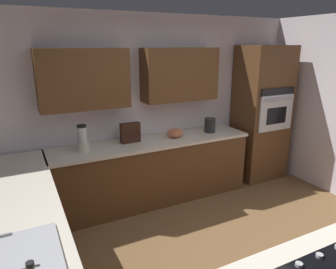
# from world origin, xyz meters

# --- Properties ---
(wall_back) EXTENTS (6.00, 0.44, 2.60)m
(wall_back) POSITION_xyz_m (0.07, -2.04, 1.42)
(wall_back) COLOR silver
(wall_back) RESTS_ON ground
(lower_cabinets_back) EXTENTS (2.80, 0.60, 0.86)m
(lower_cabinets_back) POSITION_xyz_m (0.10, -1.72, 0.43)
(lower_cabinets_back) COLOR brown
(lower_cabinets_back) RESTS_ON ground
(countertop_back) EXTENTS (2.84, 0.64, 0.04)m
(countertop_back) POSITION_xyz_m (0.10, -1.72, 0.88)
(countertop_back) COLOR silver
(countertop_back) RESTS_ON lower_cabinets_back
(lower_cabinets_side) EXTENTS (0.60, 2.90, 0.86)m
(lower_cabinets_side) POSITION_xyz_m (1.82, -0.55, 0.43)
(lower_cabinets_side) COLOR brown
(lower_cabinets_side) RESTS_ON ground
(countertop_side) EXTENTS (0.64, 2.94, 0.04)m
(countertop_side) POSITION_xyz_m (1.82, -0.55, 0.88)
(countertop_side) COLOR silver
(countertop_side) RESTS_ON lower_cabinets_side
(wall_oven) EXTENTS (0.80, 0.66, 2.17)m
(wall_oven) POSITION_xyz_m (-1.85, -1.72, 1.09)
(wall_oven) COLOR brown
(wall_oven) RESTS_ON ground
(sink_unit) EXTENTS (0.46, 0.70, 0.23)m
(sink_unit) POSITION_xyz_m (1.83, 0.18, 0.92)
(sink_unit) COLOR #515456
(sink_unit) RESTS_ON countertop_side
(blender) EXTENTS (0.15, 0.15, 0.33)m
(blender) POSITION_xyz_m (1.05, -1.73, 1.04)
(blender) COLOR beige
(blender) RESTS_ON countertop_back
(mixing_bowl) EXTENTS (0.23, 0.23, 0.13)m
(mixing_bowl) POSITION_xyz_m (-0.25, -1.73, 0.96)
(mixing_bowl) COLOR #CC724C
(mixing_bowl) RESTS_ON countertop_back
(spice_rack) EXTENTS (0.26, 0.11, 0.27)m
(spice_rack) POSITION_xyz_m (0.40, -1.80, 1.03)
(spice_rack) COLOR #381E14
(spice_rack) RESTS_ON countertop_back
(kettle) EXTENTS (0.17, 0.17, 0.22)m
(kettle) POSITION_xyz_m (-0.85, -1.73, 1.01)
(kettle) COLOR #262628
(kettle) RESTS_ON countertop_back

